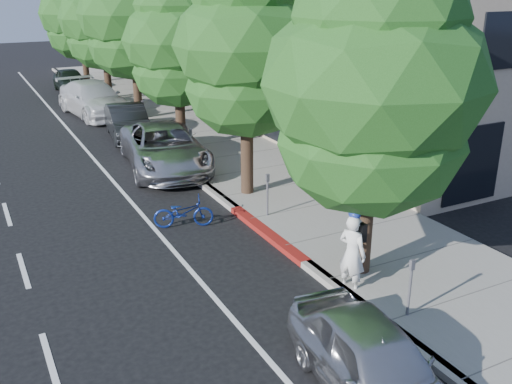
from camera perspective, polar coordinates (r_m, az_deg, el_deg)
ground at (r=14.95m, az=2.96°, el=-5.83°), size 120.00×120.00×0.00m
sidewalk at (r=22.53m, az=-2.29°, el=3.54°), size 4.60×56.00×0.15m
curb at (r=21.70m, az=-7.78°, el=2.70°), size 0.30×56.00×0.15m
curb_red_segment at (r=15.70m, az=1.12°, el=-4.17°), size 0.32×4.00×0.15m
storefront_building at (r=33.95m, az=1.65°, el=15.15°), size 10.00×36.00×7.00m
street_tree_0 at (r=12.47m, az=11.72°, el=10.22°), size 4.88×4.88×7.40m
street_tree_1 at (r=17.46m, az=-0.97°, el=14.18°), size 4.42×4.42×7.56m
street_tree_2 at (r=22.99m, az=-7.92°, el=14.59°), size 4.23×4.23×7.02m
street_tree_3 at (r=28.64m, az=-12.31°, el=16.84°), size 5.09×5.09×8.20m
street_tree_4 at (r=34.47m, az=-15.10°, el=16.30°), size 4.88×4.88×7.46m
street_tree_5 at (r=40.33m, az=-17.15°, el=16.59°), size 5.26×5.26×7.56m
cyclist at (r=12.85m, az=9.59°, el=-6.11°), size 0.65×0.79×1.86m
bicycle at (r=16.26m, az=-7.26°, el=-2.02°), size 1.79×1.11×0.89m
silver_suv at (r=21.33m, az=-9.14°, el=4.39°), size 3.48×6.16×1.62m
dark_sedan at (r=25.95m, az=-12.71°, el=6.83°), size 2.08×4.61×1.47m
white_pickup at (r=30.98m, az=-15.91°, el=8.94°), size 3.16×6.17×1.71m
dark_suv_far at (r=38.23m, az=-18.07°, el=10.56°), size 1.70×4.21×1.43m
near_car_a at (r=9.98m, az=11.68°, el=-16.45°), size 2.05×4.19×1.38m
pedestrian at (r=24.68m, az=-1.20°, el=7.38°), size 1.10×1.08×1.79m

